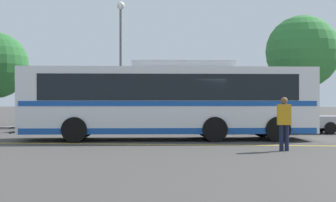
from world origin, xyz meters
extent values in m
plane|color=#423F3D|center=(0.00, 0.00, 0.00)|extent=(220.00, 220.00, 0.00)
cube|color=gold|center=(-1.16, -2.27, 0.00)|extent=(31.97, 0.20, 0.01)
cube|color=#99999E|center=(-1.16, 6.41, 0.07)|extent=(39.97, 0.36, 0.15)
cube|color=silver|center=(-1.16, -0.07, 1.66)|extent=(12.22, 4.24, 2.67)
cube|color=black|center=(-1.16, -0.07, 2.17)|extent=(10.56, 4.04, 1.05)
cube|color=#194CA5|center=(-1.16, -0.07, 1.53)|extent=(11.98, 4.24, 0.20)
cube|color=#194CA5|center=(-1.16, -0.07, 0.44)|extent=(11.98, 4.23, 0.24)
cube|color=black|center=(-7.11, -0.91, 1.71)|extent=(0.36, 2.27, 1.97)
cube|color=black|center=(-7.11, -0.91, 2.84)|extent=(0.29, 1.81, 0.24)
cube|color=silver|center=(-0.57, 0.01, 3.12)|extent=(4.44, 2.64, 0.27)
cube|color=black|center=(-7.38, -0.94, 0.55)|extent=(0.31, 1.94, 0.04)
cube|color=black|center=(-7.38, -0.94, 0.35)|extent=(0.31, 1.94, 0.04)
cylinder|color=black|center=(-4.66, -1.82, 0.50)|extent=(1.03, 0.42, 1.00)
cylinder|color=black|center=(-5.01, 0.65, 0.50)|extent=(1.03, 0.42, 1.00)
cylinder|color=black|center=(0.79, -1.06, 0.50)|extent=(1.03, 0.42, 1.00)
cylinder|color=black|center=(0.45, 1.41, 0.50)|extent=(1.03, 0.42, 1.00)
cylinder|color=black|center=(3.28, -0.71, 0.50)|extent=(1.03, 0.42, 1.00)
cylinder|color=black|center=(2.94, 1.76, 0.50)|extent=(1.03, 0.42, 1.00)
cube|color=silver|center=(-7.27, 4.62, 0.57)|extent=(4.10, 2.10, 0.53)
cube|color=black|center=(-7.37, 4.61, 1.06)|extent=(1.77, 1.74, 0.46)
cylinder|color=black|center=(-6.08, 5.58, 0.30)|extent=(0.61, 0.23, 0.60)
cylinder|color=black|center=(-5.99, 3.79, 0.30)|extent=(0.61, 0.23, 0.60)
cylinder|color=black|center=(-8.56, 5.44, 0.30)|extent=(0.61, 0.23, 0.60)
cylinder|color=black|center=(-8.46, 3.66, 0.30)|extent=(0.61, 0.23, 0.60)
cube|color=navy|center=(-1.64, 4.61, 0.58)|extent=(4.82, 2.11, 0.55)
cube|color=black|center=(-1.76, 4.61, 1.06)|extent=(2.06, 1.77, 0.42)
cylinder|color=black|center=(-0.20, 5.58, 0.30)|extent=(0.61, 0.22, 0.60)
cylinder|color=black|center=(-0.13, 3.75, 0.30)|extent=(0.61, 0.22, 0.60)
cylinder|color=black|center=(-3.15, 5.48, 0.30)|extent=(0.61, 0.22, 0.60)
cylinder|color=black|center=(-3.08, 3.64, 0.30)|extent=(0.61, 0.22, 0.60)
cube|color=#9E9EA3|center=(5.16, 4.59, 0.58)|extent=(4.00, 2.02, 0.57)
cube|color=black|center=(5.06, 4.59, 1.14)|extent=(1.72, 1.68, 0.55)
cylinder|color=black|center=(6.32, 5.52, 0.30)|extent=(0.61, 0.23, 0.60)
cylinder|color=black|center=(6.41, 3.80, 0.30)|extent=(0.61, 0.23, 0.60)
cylinder|color=black|center=(3.90, 5.39, 0.30)|extent=(0.61, 0.23, 0.60)
cylinder|color=black|center=(3.99, 3.67, 0.30)|extent=(0.61, 0.23, 0.60)
cylinder|color=#191E38|center=(2.93, -4.15, 0.42)|extent=(0.14, 0.14, 0.85)
cylinder|color=#191E38|center=(3.10, -4.13, 0.42)|extent=(0.14, 0.14, 0.85)
cube|color=orange|center=(3.02, -4.14, 1.18)|extent=(0.43, 0.25, 0.67)
sphere|color=brown|center=(3.02, -4.14, 1.63)|extent=(0.23, 0.23, 0.23)
cylinder|color=#59595E|center=(-4.58, 7.02, 3.46)|extent=(0.14, 0.14, 6.92)
sphere|color=silver|center=(-4.58, 7.02, 7.15)|extent=(0.46, 0.46, 0.46)
cylinder|color=#513823|center=(5.89, 8.08, 1.44)|extent=(0.28, 0.28, 2.88)
sphere|color=#337A38|center=(5.89, 8.08, 4.46)|extent=(4.23, 4.23, 4.23)
camera|label=1|loc=(0.70, -19.59, 1.63)|focal=50.00mm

